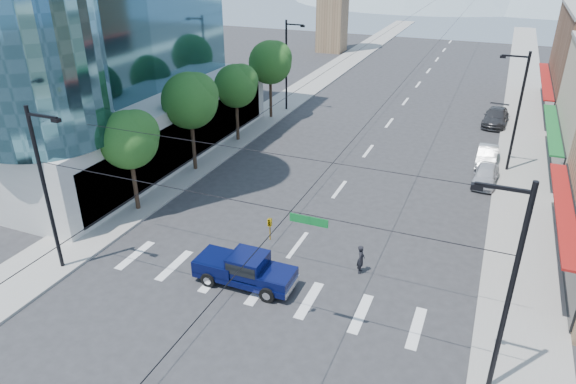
# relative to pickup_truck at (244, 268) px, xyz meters

# --- Properties ---
(ground) EXTENTS (160.00, 160.00, 0.00)m
(ground) POSITION_rel_pickup_truck_xyz_m (1.12, -1.52, -0.93)
(ground) COLOR #28282B
(ground) RESTS_ON ground
(sidewalk_left) EXTENTS (4.00, 120.00, 0.15)m
(sidewalk_left) POSITION_rel_pickup_truck_xyz_m (-10.88, 38.48, -0.85)
(sidewalk_left) COLOR gray
(sidewalk_left) RESTS_ON ground
(sidewalk_right) EXTENTS (4.00, 120.00, 0.15)m
(sidewalk_right) POSITION_rel_pickup_truck_xyz_m (13.12, 38.48, -0.85)
(sidewalk_right) COLOR gray
(sidewalk_right) RESTS_ON ground
(tree_near) EXTENTS (3.65, 3.64, 6.71)m
(tree_near) POSITION_rel_pickup_truck_xyz_m (-9.95, 4.58, 4.07)
(tree_near) COLOR black
(tree_near) RESTS_ON ground
(tree_midnear) EXTENTS (4.09, 4.09, 7.52)m
(tree_midnear) POSITION_rel_pickup_truck_xyz_m (-9.95, 11.58, 4.67)
(tree_midnear) COLOR black
(tree_midnear) RESTS_ON ground
(tree_midfar) EXTENTS (3.65, 3.64, 6.71)m
(tree_midfar) POSITION_rel_pickup_truck_xyz_m (-9.95, 18.58, 4.07)
(tree_midfar) COLOR black
(tree_midfar) RESTS_ON ground
(tree_far) EXTENTS (4.09, 4.09, 7.52)m
(tree_far) POSITION_rel_pickup_truck_xyz_m (-9.95, 25.58, 4.67)
(tree_far) COLOR black
(tree_far) RESTS_ON ground
(signal_rig) EXTENTS (21.80, 0.20, 9.00)m
(signal_rig) POSITION_rel_pickup_truck_xyz_m (1.31, -2.52, 3.72)
(signal_rig) COLOR black
(signal_rig) RESTS_ON ground
(lamp_pole_nw) EXTENTS (2.00, 0.25, 9.00)m
(lamp_pole_nw) POSITION_rel_pickup_truck_xyz_m (-9.55, 28.48, 4.02)
(lamp_pole_nw) COLOR black
(lamp_pole_nw) RESTS_ON ground
(lamp_pole_ne) EXTENTS (2.00, 0.25, 9.00)m
(lamp_pole_ne) POSITION_rel_pickup_truck_xyz_m (11.79, 20.48, 4.02)
(lamp_pole_ne) COLOR black
(lamp_pole_ne) RESTS_ON ground
(pickup_truck) EXTENTS (5.27, 2.08, 1.78)m
(pickup_truck) POSITION_rel_pickup_truck_xyz_m (0.00, 0.00, 0.00)
(pickup_truck) COLOR #080D3B
(pickup_truck) RESTS_ON ground
(pedestrian) EXTENTS (0.48, 0.65, 1.62)m
(pedestrian) POSITION_rel_pickup_truck_xyz_m (5.17, 3.27, -0.11)
(pedestrian) COLOR black
(pedestrian) RESTS_ON ground
(parked_car_near) EXTENTS (1.88, 4.13, 1.38)m
(parked_car_near) POSITION_rel_pickup_truck_xyz_m (10.52, 17.46, -0.24)
(parked_car_near) COLOR silver
(parked_car_near) RESTS_ON ground
(parked_car_mid) EXTENTS (1.52, 4.17, 1.36)m
(parked_car_mid) POSITION_rel_pickup_truck_xyz_m (10.38, 21.41, -0.24)
(parked_car_mid) COLOR silver
(parked_car_mid) RESTS_ON ground
(parked_car_far) EXTENTS (2.44, 5.29, 1.50)m
(parked_car_far) POSITION_rel_pickup_truck_xyz_m (10.52, 31.89, -0.18)
(parked_car_far) COLOR #323235
(parked_car_far) RESTS_ON ground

